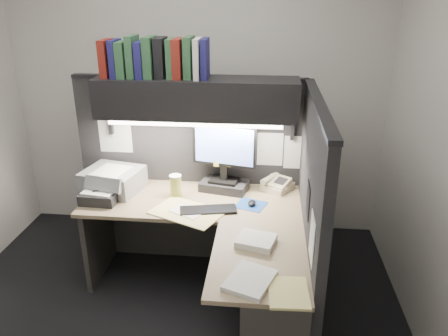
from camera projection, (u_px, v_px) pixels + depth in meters
The scene contains 22 objects.
floor at pixel (169, 321), 3.22m from camera, with size 3.50×3.50×0.00m, color black.
wall_back at pixel (196, 95), 4.08m from camera, with size 3.50×0.04×2.70m, color silver.
wall_front at pixel (40, 316), 1.32m from camera, with size 3.50×0.04×2.70m, color silver.
partition_back at pixel (191, 173), 3.77m from camera, with size 1.90×0.06×1.60m, color black.
partition_right at pixel (309, 220), 2.99m from camera, with size 0.06×1.50×1.60m, color black.
desk at pixel (226, 275), 3.01m from camera, with size 1.70×1.53×0.73m.
overhead_shelf at pixel (197, 98), 3.33m from camera, with size 1.55×0.34×0.30m, color black.
task_light_tube at pixel (194, 124), 3.26m from camera, with size 0.04×0.04×1.32m, color white.
monitor at pixel (224, 165), 3.52m from camera, with size 0.52×0.31×0.56m.
keyboard at pixel (208, 210), 3.26m from camera, with size 0.42×0.14×0.02m, color black.
mousepad at pixel (251, 205), 3.35m from camera, with size 0.21×0.19×0.00m, color navy.
mouse at pixel (252, 203), 3.34m from camera, with size 0.06×0.09×0.03m, color black.
telephone at pixel (277, 185), 3.60m from camera, with size 0.21×0.22×0.09m, color beige.
coffee_cup at pixel (176, 186), 3.47m from camera, with size 0.09×0.09×0.17m, color gold.
printer at pixel (113, 180), 3.58m from camera, with size 0.44×0.37×0.18m, color gray.
notebook_stack at pixel (100, 196), 3.40m from camera, with size 0.28×0.23×0.08m, color black.
open_folder at pixel (187, 212), 3.24m from camera, with size 0.51×0.33×0.01m, color #DBCC7B.
paper_stack_a at pixel (256, 241), 2.83m from camera, with size 0.24×0.20×0.05m, color white.
paper_stack_b at pixel (250, 280), 2.46m from camera, with size 0.23×0.29×0.03m, color white.
manila_stack at pixel (289, 293), 2.37m from camera, with size 0.22×0.27×0.02m, color #DBCC7B.
binder_row at pixel (155, 58), 3.24m from camera, with size 0.80×0.25×0.30m.
pinned_papers at pixel (233, 163), 3.29m from camera, with size 1.76×1.31×0.51m.
Camera 1 is at (0.66, -2.49, 2.27)m, focal length 35.00 mm.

